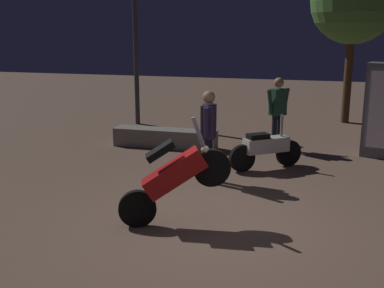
% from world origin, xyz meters
% --- Properties ---
extents(ground_plane, '(40.00, 40.00, 0.00)m').
position_xyz_m(ground_plane, '(0.00, 0.00, 0.00)').
color(ground_plane, brown).
extents(motorcycle_red_foreground, '(1.57, 0.72, 1.63)m').
position_xyz_m(motorcycle_red_foreground, '(-0.56, -0.13, 0.74)').
color(motorcycle_red_foreground, black).
rests_on(motorcycle_red_foreground, ground_plane).
extents(motorcycle_white_parked_left, '(1.39, 1.08, 1.11)m').
position_xyz_m(motorcycle_white_parked_left, '(0.42, 3.09, 0.44)').
color(motorcycle_white_parked_left, black).
rests_on(motorcycle_white_parked_left, ground_plane).
extents(person_rider_beside, '(0.26, 0.67, 1.73)m').
position_xyz_m(person_rider_beside, '(-0.54, 2.00, 1.04)').
color(person_rider_beside, black).
rests_on(person_rider_beside, ground_plane).
extents(person_bystander_far, '(0.53, 0.54, 1.72)m').
position_xyz_m(person_bystander_far, '(0.49, 4.77, 1.03)').
color(person_bystander_far, black).
rests_on(person_bystander_far, ground_plane).
extents(streetlamp_near, '(0.36, 0.36, 4.98)m').
position_xyz_m(streetlamp_near, '(-3.82, 6.79, 3.17)').
color(streetlamp_near, '#38383D').
rests_on(streetlamp_near, ground_plane).
extents(tree_left_bg, '(2.46, 2.46, 4.80)m').
position_xyz_m(tree_left_bg, '(2.22, 8.61, 3.54)').
color(tree_left_bg, '#4C331E').
rests_on(tree_left_bg, ground_plane).
extents(planter_wall_low, '(2.53, 0.50, 0.45)m').
position_xyz_m(planter_wall_low, '(-2.14, 4.29, 0.23)').
color(planter_wall_low, gray).
rests_on(planter_wall_low, ground_plane).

